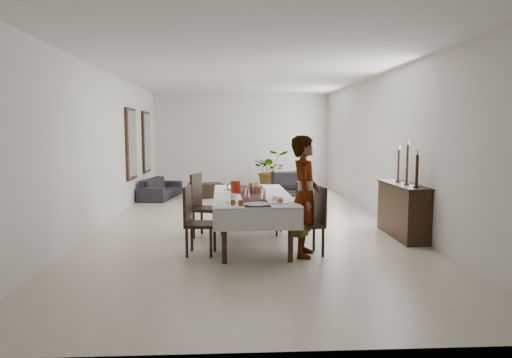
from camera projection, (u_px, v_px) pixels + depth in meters
name	position (u px, v px, depth m)	size (l,w,h in m)	color
floor	(248.00, 220.00, 9.96)	(6.00, 12.00, 0.00)	beige
ceiling	(248.00, 71.00, 9.63)	(6.00, 12.00, 0.02)	silver
wall_back	(242.00, 141.00, 15.76)	(6.00, 0.02, 3.20)	silver
wall_front	(273.00, 171.00, 3.84)	(6.00, 0.02, 3.20)	silver
wall_left	(106.00, 147.00, 9.64)	(0.02, 12.00, 3.20)	silver
wall_right	(385.00, 147.00, 9.95)	(0.02, 12.00, 3.20)	silver
dining_table_top	(252.00, 197.00, 7.90)	(1.11, 2.66, 0.06)	black
table_leg_fl	(224.00, 237.00, 6.66)	(0.08, 0.08, 0.78)	black
table_leg_fr	(290.00, 236.00, 6.73)	(0.08, 0.08, 0.78)	black
table_leg_bl	(224.00, 208.00, 9.16)	(0.08, 0.08, 0.78)	black
table_leg_br	(272.00, 208.00, 9.24)	(0.08, 0.08, 0.78)	black
tablecloth_top	(252.00, 195.00, 7.90)	(1.31, 2.86, 0.01)	silver
tablecloth_drape_left	(214.00, 204.00, 7.87)	(0.01, 2.86, 0.33)	white
tablecloth_drape_right	(289.00, 203.00, 7.96)	(0.01, 2.86, 0.33)	white
tablecloth_drape_near	(258.00, 220.00, 6.50)	(1.31, 0.01, 0.33)	silver
tablecloth_drape_far	(247.00, 193.00, 9.33)	(1.31, 0.01, 0.33)	white
table_runner	(252.00, 194.00, 7.90)	(0.39, 2.77, 0.00)	#531F17
red_pitcher	(236.00, 187.00, 8.03)	(0.17, 0.17, 0.22)	#9B200B
pitcher_handle	(230.00, 187.00, 8.02)	(0.13, 0.13, 0.02)	maroon
wine_glass_near	(263.00, 195.00, 7.18)	(0.08, 0.08, 0.19)	silver
wine_glass_mid	(247.00, 194.00, 7.28)	(0.08, 0.08, 0.19)	white
wine_glass_far	(255.00, 188.00, 7.95)	(0.08, 0.08, 0.19)	white
teacup_right	(275.00, 198.00, 7.26)	(0.10, 0.10, 0.07)	white
saucer_right	(275.00, 199.00, 7.26)	(0.17, 0.17, 0.01)	silver
teacup_left	(233.00, 196.00, 7.49)	(0.10, 0.10, 0.07)	silver
saucer_left	(233.00, 197.00, 7.49)	(0.17, 0.17, 0.01)	silver
plate_near_right	(280.00, 203.00, 6.94)	(0.27, 0.27, 0.02)	silver
bread_near_right	(280.00, 201.00, 6.93)	(0.10, 0.10, 0.10)	tan
plate_near_left	(234.00, 201.00, 7.05)	(0.27, 0.27, 0.02)	white
plate_far_left	(231.00, 190.00, 8.48)	(0.27, 0.27, 0.02)	silver
serving_tray	(257.00, 204.00, 6.74)	(0.40, 0.40, 0.02)	#444449
jam_jar_a	(241.00, 203.00, 6.69)	(0.07, 0.07, 0.08)	brown
jam_jar_b	(233.00, 202.00, 6.75)	(0.07, 0.07, 0.08)	brown
fruit_basket	(254.00, 189.00, 8.17)	(0.33, 0.33, 0.11)	brown
fruit_red	(256.00, 184.00, 8.19)	(0.10, 0.10, 0.10)	maroon
fruit_green	(251.00, 184.00, 8.19)	(0.09, 0.09, 0.09)	olive
fruit_yellow	(254.00, 185.00, 8.11)	(0.09, 0.09, 0.09)	gold
chair_right_near_seat	(307.00, 225.00, 7.12)	(0.46, 0.46, 0.05)	black
chair_right_near_leg_fl	(323.00, 243.00, 7.01)	(0.05, 0.05, 0.45)	black
chair_right_near_leg_fr	(314.00, 237.00, 7.37)	(0.05, 0.05, 0.45)	black
chair_right_near_leg_bl	(300.00, 244.00, 6.92)	(0.05, 0.05, 0.45)	black
chair_right_near_leg_br	(292.00, 239.00, 7.28)	(0.05, 0.05, 0.45)	black
chair_right_near_back	(320.00, 205.00, 7.14)	(0.46, 0.04, 0.58)	black
chair_right_far_seat	(288.00, 211.00, 8.51)	(0.43, 0.43, 0.05)	black
chair_right_far_leg_fl	(296.00, 226.00, 8.32)	(0.04, 0.04, 0.43)	black
chair_right_far_leg_fr	(299.00, 222.00, 8.66)	(0.04, 0.04, 0.43)	black
chair_right_far_leg_bl	(277.00, 225.00, 8.41)	(0.04, 0.04, 0.43)	black
chair_right_far_leg_br	(281.00, 221.00, 8.75)	(0.04, 0.04, 0.43)	black
chair_right_far_back	(299.00, 196.00, 8.43)	(0.43, 0.04, 0.55)	black
chair_left_near_seat	(201.00, 224.00, 7.14)	(0.46, 0.46, 0.05)	black
chair_left_near_leg_fl	(192.00, 237.00, 7.37)	(0.05, 0.05, 0.45)	black
chair_left_near_leg_fr	(187.00, 243.00, 6.99)	(0.05, 0.05, 0.45)	black
chair_left_near_leg_bl	(215.00, 238.00, 7.34)	(0.05, 0.05, 0.45)	black
chair_left_near_leg_br	(211.00, 243.00, 6.97)	(0.05, 0.05, 0.45)	black
chair_left_near_back	(187.00, 205.00, 7.12)	(0.46, 0.04, 0.58)	black
chair_left_far_seat	(208.00, 209.00, 8.34)	(0.49, 0.49, 0.06)	black
chair_left_far_leg_fl	(202.00, 221.00, 8.61)	(0.05, 0.05, 0.48)	black
chair_left_far_leg_fr	(194.00, 225.00, 8.23)	(0.05, 0.05, 0.48)	black
chair_left_far_leg_bl	(222.00, 222.00, 8.52)	(0.05, 0.05, 0.48)	black
chair_left_far_leg_br	(215.00, 226.00, 8.13)	(0.05, 0.05, 0.48)	black
chair_left_far_back	(196.00, 191.00, 8.36)	(0.49, 0.04, 0.62)	black
woman	(305.00, 196.00, 7.02)	(0.68, 0.45, 1.87)	#9899A0
sideboard_body	(403.00, 211.00, 8.36)	(0.42, 1.58, 0.95)	black
sideboard_top	(404.00, 185.00, 8.31)	(0.46, 1.64, 0.03)	black
candlestick_near_base	(416.00, 187.00, 7.74)	(0.11, 0.11, 0.03)	black
candlestick_near_shaft	(417.00, 170.00, 7.71)	(0.05, 0.05, 0.53)	black
candlestick_near_candle	(418.00, 152.00, 7.67)	(0.04, 0.04, 0.08)	beige
candlestick_mid_base	(407.00, 184.00, 8.15)	(0.11, 0.11, 0.03)	black
candlestick_mid_shaft	(408.00, 164.00, 8.12)	(0.05, 0.05, 0.68)	black
candlestick_mid_candle	(408.00, 142.00, 8.08)	(0.04, 0.04, 0.08)	silver
candlestick_far_base	(398.00, 181.00, 8.57)	(0.11, 0.11, 0.03)	black
candlestick_far_shaft	(399.00, 165.00, 8.54)	(0.05, 0.05, 0.58)	black
candlestick_far_candle	(399.00, 147.00, 8.50)	(0.04, 0.04, 0.08)	white
sofa	(161.00, 188.00, 13.23)	(1.97, 0.77, 0.58)	#272429
armchair	(286.00, 183.00, 13.80)	(0.80, 0.82, 0.75)	#2C292E
coffee_table	(206.00, 190.00, 13.32)	(0.93, 0.62, 0.42)	black
potted_plant	(271.00, 170.00, 14.98)	(1.19, 1.03, 1.32)	#316327
mirror_frame_near	(131.00, 144.00, 11.83)	(0.06, 1.05, 1.85)	black
mirror_glass_near	(133.00, 144.00, 11.83)	(0.01, 0.90, 1.70)	white
mirror_frame_far	(146.00, 142.00, 13.91)	(0.06, 1.05, 1.85)	black
mirror_glass_far	(147.00, 142.00, 13.91)	(0.01, 0.90, 1.70)	silver
fan_rod	(244.00, 89.00, 12.62)	(0.04, 0.04, 0.20)	silver
fan_hub	(244.00, 96.00, 12.64)	(0.16, 0.16, 0.08)	white
fan_blade_n	(244.00, 97.00, 12.99)	(0.10, 0.55, 0.01)	white
fan_blade_s	(244.00, 95.00, 12.29)	(0.10, 0.55, 0.01)	white
fan_blade_e	(257.00, 96.00, 12.66)	(0.55, 0.10, 0.01)	silver
fan_blade_w	(232.00, 96.00, 12.62)	(0.55, 0.10, 0.01)	silver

